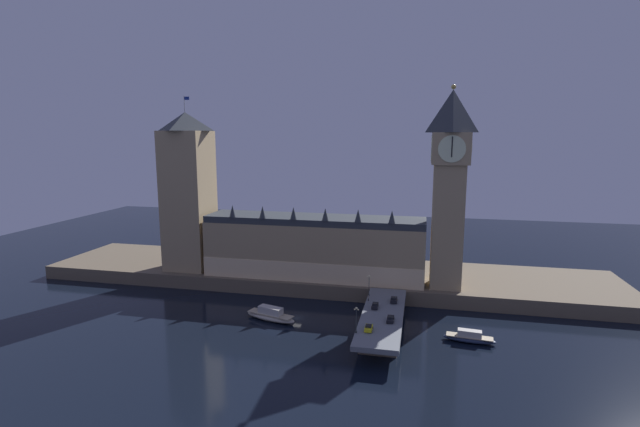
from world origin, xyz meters
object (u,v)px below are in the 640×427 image
(car_northbound_trail, at_px, (369,328))
(car_southbound_lead, at_px, (390,319))
(pedestrian_far_rail, at_px, (368,298))
(boat_downstream, at_px, (469,338))
(street_lamp_near, at_px, (356,317))
(boat_upstream, at_px, (271,315))
(car_northbound_lead, at_px, (375,306))
(victoria_tower, at_px, (188,191))
(street_lamp_far, at_px, (369,283))
(car_southbound_trail, at_px, (394,300))
(clock_tower, at_px, (449,183))

(car_northbound_trail, bearing_deg, car_southbound_lead, 54.91)
(pedestrian_far_rail, xyz_separation_m, boat_downstream, (29.64, -11.32, -5.34))
(pedestrian_far_rail, height_order, street_lamp_near, street_lamp_near)
(street_lamp_near, distance_m, boat_upstream, 34.43)
(car_northbound_lead, bearing_deg, victoria_tower, 158.28)
(street_lamp_near, distance_m, boat_downstream, 34.02)
(car_northbound_trail, bearing_deg, boat_downstream, 22.18)
(street_lamp_far, height_order, boat_downstream, street_lamp_far)
(pedestrian_far_rail, bearing_deg, car_northbound_trail, -83.28)
(car_northbound_lead, relative_size, boat_upstream, 0.25)
(car_northbound_lead, height_order, boat_downstream, car_northbound_lead)
(victoria_tower, bearing_deg, street_lamp_near, -34.04)
(victoria_tower, bearing_deg, car_southbound_trail, -16.52)
(car_southbound_trail, bearing_deg, clock_tower, 52.45)
(car_southbound_trail, distance_m, boat_downstream, 25.35)
(victoria_tower, bearing_deg, clock_tower, -1.79)
(clock_tower, height_order, street_lamp_far, clock_tower)
(street_lamp_near, height_order, street_lamp_far, street_lamp_near)
(car_northbound_lead, bearing_deg, car_northbound_trail, -90.00)
(pedestrian_far_rail, relative_size, boat_downstream, 0.12)
(street_lamp_near, distance_m, street_lamp_far, 29.44)
(boat_upstream, distance_m, boat_downstream, 59.26)
(car_northbound_lead, xyz_separation_m, car_northbound_trail, (-0.00, -16.77, -0.06))
(car_southbound_lead, distance_m, boat_upstream, 38.28)
(car_northbound_lead, relative_size, pedestrian_far_rail, 2.43)
(street_lamp_near, bearing_deg, car_northbound_trail, 37.24)
(clock_tower, xyz_separation_m, boat_downstream, (5.51, -33.08, -39.98))
(car_northbound_lead, bearing_deg, boat_downstream, -12.04)
(victoria_tower, distance_m, boat_downstream, 114.64)
(car_southbound_trail, distance_m, street_lamp_near, 26.85)
(car_northbound_trail, height_order, street_lamp_far, street_lamp_far)
(car_southbound_lead, distance_m, street_lamp_far, 21.64)
(car_northbound_lead, xyz_separation_m, pedestrian_far_rail, (-2.63, 5.56, 0.22))
(victoria_tower, height_order, street_lamp_far, victoria_tower)
(boat_downstream, bearing_deg, victoria_tower, 160.71)
(car_northbound_trail, height_order, boat_upstream, car_northbound_trail)
(clock_tower, bearing_deg, car_northbound_trail, -115.99)
(boat_upstream, bearing_deg, victoria_tower, 142.98)
(victoria_tower, bearing_deg, car_northbound_trail, -31.73)
(car_northbound_trail, bearing_deg, victoria_tower, 148.27)
(car_northbound_trail, bearing_deg, clock_tower, 64.01)
(car_northbound_trail, relative_size, car_southbound_trail, 0.96)
(car_northbound_trail, bearing_deg, car_northbound_lead, 90.00)
(car_northbound_trail, distance_m, boat_upstream, 35.38)
(street_lamp_near, bearing_deg, car_northbound_lead, 80.97)
(car_northbound_lead, bearing_deg, boat_upstream, -174.94)
(boat_upstream, bearing_deg, car_southbound_lead, -9.75)
(car_northbound_lead, xyz_separation_m, street_lamp_near, (-3.03, -19.07, 3.70))
(pedestrian_far_rail, bearing_deg, car_southbound_lead, -62.01)
(car_southbound_lead, distance_m, boat_downstream, 22.61)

